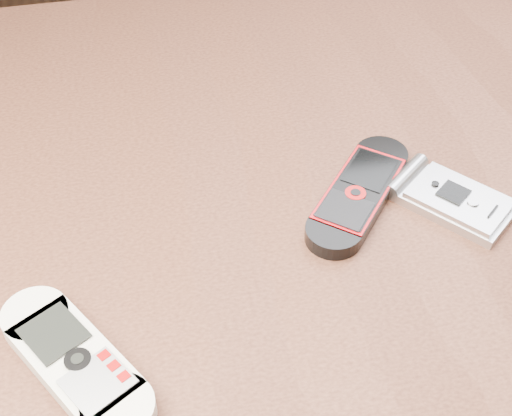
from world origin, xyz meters
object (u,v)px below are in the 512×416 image
object	(u,v)px
table	(251,297)
motorola_razr	(455,200)
nokia_black_red	(359,193)
nokia_white	(75,361)

from	to	relation	value
table	motorola_razr	bearing A→B (deg)	-7.57
table	nokia_black_red	xyz separation A→B (m)	(0.09, 0.00, 0.11)
table	motorola_razr	xyz separation A→B (m)	(0.17, -0.02, 0.11)
nokia_white	nokia_black_red	bearing A→B (deg)	-5.01
table	motorola_razr	size ratio (longest dim) A/B	11.61
nokia_white	nokia_black_red	size ratio (longest dim) A/B	0.97
table	nokia_white	xyz separation A→B (m)	(-0.14, -0.12, 0.11)
table	nokia_black_red	size ratio (longest dim) A/B	7.95
nokia_black_red	motorola_razr	distance (m)	0.08
table	nokia_white	bearing A→B (deg)	-140.79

